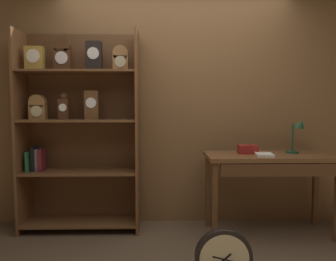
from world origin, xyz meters
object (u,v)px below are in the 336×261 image
object	(u,v)px
open_repair_manual	(264,155)
workbench	(270,165)
desk_lamp	(297,134)
toolbox_small	(248,149)
round_clock_large	(224,259)
bookshelf	(78,126)

from	to	relation	value
open_repair_manual	workbench	bearing A→B (deg)	48.94
desk_lamp	toolbox_small	xyz separation A→B (m)	(-0.51, -0.01, -0.15)
workbench	toolbox_small	bearing A→B (deg)	160.80
toolbox_small	round_clock_large	xyz separation A→B (m)	(-0.45, -1.07, -0.64)
toolbox_small	bookshelf	bearing A→B (deg)	175.54
desk_lamp	round_clock_large	bearing A→B (deg)	-131.56
desk_lamp	open_repair_manual	bearing A→B (deg)	-158.18
workbench	toolbox_small	size ratio (longest dim) A/B	6.62
bookshelf	open_repair_manual	xyz separation A→B (m)	(1.88, -0.28, -0.27)
bookshelf	open_repair_manual	distance (m)	1.92
workbench	desk_lamp	size ratio (longest dim) A/B	3.53
desk_lamp	workbench	bearing A→B (deg)	-165.04
bookshelf	round_clock_large	world-z (taller)	bookshelf
desk_lamp	open_repair_manual	size ratio (longest dim) A/B	1.65
bookshelf	desk_lamp	xyz separation A→B (m)	(2.26, -0.13, -0.08)
desk_lamp	open_repair_manual	distance (m)	0.45
bookshelf	open_repair_manual	bearing A→B (deg)	-8.61
workbench	round_clock_large	bearing A→B (deg)	-123.40
bookshelf	desk_lamp	bearing A→B (deg)	-3.32
open_repair_manual	round_clock_large	distance (m)	1.24
desk_lamp	round_clock_large	distance (m)	1.64
bookshelf	workbench	bearing A→B (deg)	-6.11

